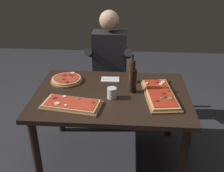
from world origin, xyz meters
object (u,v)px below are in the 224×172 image
(pizza_round_far, at_px, (66,79))
(seated_diner, at_px, (109,62))
(wine_bottle_dark, at_px, (132,71))
(pizza_rectangular_front, at_px, (71,104))
(oil_bottle_amber, at_px, (133,80))
(pizza_rectangular_left, at_px, (160,94))
(diner_chair, at_px, (110,78))
(tumbler_near_camera, at_px, (112,93))
(dining_table, at_px, (112,102))

(pizza_round_far, xyz_separation_m, seated_diner, (0.38, 0.52, -0.02))
(seated_diner, bearing_deg, wine_bottle_dark, -61.78)
(pizza_rectangular_front, xyz_separation_m, oil_bottle_amber, (0.51, 0.29, 0.10))
(pizza_rectangular_left, relative_size, wine_bottle_dark, 2.14)
(wine_bottle_dark, height_order, diner_chair, wine_bottle_dark)
(tumbler_near_camera, bearing_deg, wine_bottle_dark, 62.59)
(pizza_rectangular_left, bearing_deg, pizza_round_far, 164.91)
(pizza_rectangular_front, height_order, tumbler_near_camera, tumbler_near_camera)
(pizza_rectangular_front, distance_m, pizza_round_far, 0.49)
(dining_table, relative_size, oil_bottle_amber, 4.57)
(dining_table, height_order, wine_bottle_dark, wine_bottle_dark)
(tumbler_near_camera, bearing_deg, oil_bottle_amber, 34.61)
(diner_chair, bearing_deg, pizza_rectangular_front, -102.11)
(pizza_rectangular_front, xyz_separation_m, diner_chair, (0.24, 1.10, -0.27))
(diner_chair, bearing_deg, pizza_round_far, -120.95)
(pizza_round_far, bearing_deg, pizza_rectangular_left, -15.09)
(dining_table, height_order, pizza_round_far, pizza_round_far)
(dining_table, xyz_separation_m, tumbler_near_camera, (0.01, -0.08, 0.14))
(pizza_round_far, relative_size, tumbler_near_camera, 3.21)
(oil_bottle_amber, height_order, seated_diner, seated_diner)
(tumbler_near_camera, bearing_deg, dining_table, 95.92)
(oil_bottle_amber, distance_m, seated_diner, 0.75)
(diner_chair, bearing_deg, tumbler_near_camera, -84.48)
(dining_table, relative_size, wine_bottle_dark, 4.94)
(diner_chair, distance_m, seated_diner, 0.28)
(dining_table, height_order, seated_diner, seated_diner)
(pizza_rectangular_front, distance_m, diner_chair, 1.16)
(diner_chair, bearing_deg, seated_diner, -90.00)
(pizza_round_far, xyz_separation_m, oil_bottle_amber, (0.66, -0.17, 0.10))
(dining_table, bearing_deg, pizza_round_far, 154.94)
(pizza_rectangular_front, relative_size, tumbler_near_camera, 5.37)
(dining_table, height_order, oil_bottle_amber, oil_bottle_amber)
(pizza_rectangular_front, bearing_deg, seated_diner, 76.46)
(pizza_rectangular_left, xyz_separation_m, oil_bottle_amber, (-0.24, 0.07, 0.10))
(pizza_round_far, bearing_deg, pizza_rectangular_front, -72.50)
(tumbler_near_camera, height_order, diner_chair, diner_chair)
(tumbler_near_camera, relative_size, seated_diner, 0.07)
(pizza_rectangular_front, bearing_deg, oil_bottle_amber, 29.70)
(pizza_round_far, relative_size, wine_bottle_dark, 1.10)
(pizza_rectangular_left, distance_m, pizza_round_far, 0.93)
(seated_diner, bearing_deg, diner_chair, 90.00)
(seated_diner, bearing_deg, oil_bottle_amber, -68.41)
(seated_diner, bearing_deg, pizza_rectangular_left, -55.97)
(dining_table, distance_m, wine_bottle_dark, 0.37)
(wine_bottle_dark, relative_size, oil_bottle_amber, 0.92)
(oil_bottle_amber, bearing_deg, pizza_round_far, 165.25)
(dining_table, relative_size, pizza_round_far, 4.48)
(pizza_rectangular_front, height_order, diner_chair, diner_chair)
(diner_chair, bearing_deg, dining_table, -84.52)
(wine_bottle_dark, bearing_deg, oil_bottle_amber, -86.65)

